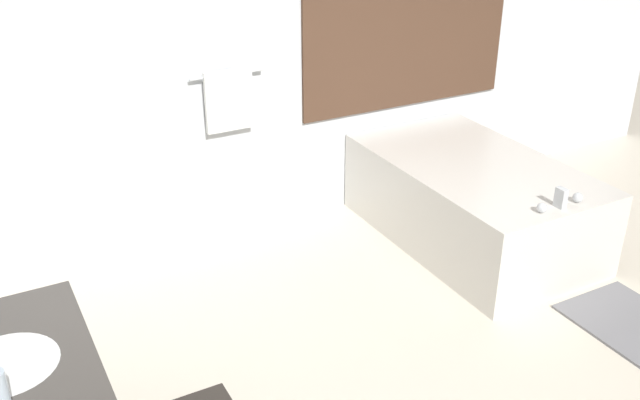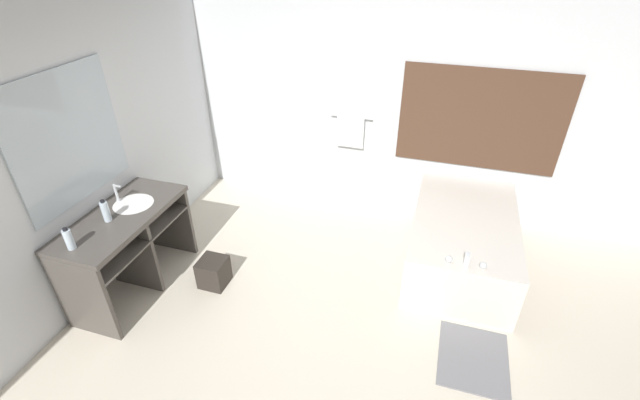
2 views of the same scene
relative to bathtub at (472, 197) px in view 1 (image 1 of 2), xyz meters
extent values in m
cube|color=silver|center=(-1.10, 0.89, 1.04)|extent=(7.40, 0.06, 2.70)
cube|color=#4C3323|center=(0.00, 0.84, 0.96)|extent=(1.70, 0.02, 1.10)
cylinder|color=silver|center=(-1.40, 0.82, 0.84)|extent=(0.50, 0.02, 0.02)
cube|color=white|center=(-1.40, 0.81, 0.67)|extent=(0.32, 0.04, 0.40)
cylinder|color=white|center=(-3.00, -1.11, 0.46)|extent=(0.36, 0.36, 0.13)
cube|color=#4C4742|center=(-3.00, -0.68, 0.08)|extent=(0.54, 0.04, 0.79)
cylinder|color=white|center=(-2.95, -0.98, 0.37)|extent=(0.13, 0.35, 0.13)
cube|color=silver|center=(0.00, 0.00, -0.03)|extent=(1.00, 1.70, 0.57)
ellipsoid|color=white|center=(0.00, 0.00, 0.11)|extent=(0.72, 1.22, 0.30)
cube|color=silver|center=(0.00, -0.75, 0.32)|extent=(0.04, 0.07, 0.12)
sphere|color=silver|center=(-0.14, -0.75, 0.29)|extent=(0.06, 0.06, 0.06)
sphere|color=silver|center=(0.14, -0.75, 0.29)|extent=(0.06, 0.06, 0.06)
cube|color=slate|center=(0.17, -1.24, -0.31)|extent=(0.55, 0.66, 0.02)
camera|label=1|loc=(-2.97, -3.33, 2.11)|focal=40.00mm
camera|label=2|loc=(-0.37, -3.77, 2.68)|focal=24.00mm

